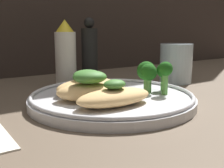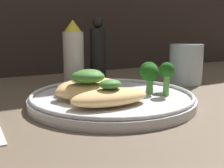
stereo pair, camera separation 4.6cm
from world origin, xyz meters
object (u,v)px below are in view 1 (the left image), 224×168
(plate, at_px, (112,98))
(sauce_bottle, at_px, (67,55))
(drinking_glass, at_px, (176,63))
(pepper_grinder, at_px, (90,54))
(broccoli_bunch, at_px, (153,72))

(plate, xyz_separation_m, sauce_bottle, (0.00, 0.18, 0.06))
(sauce_bottle, distance_m, drinking_glass, 0.25)
(sauce_bottle, bearing_deg, pepper_grinder, 0.00)
(broccoli_bunch, height_order, pepper_grinder, pepper_grinder)
(pepper_grinder, bearing_deg, broccoli_bunch, -84.65)
(plate, xyz_separation_m, pepper_grinder, (0.06, 0.18, 0.06))
(plate, bearing_deg, sauce_bottle, 89.28)
(pepper_grinder, xyz_separation_m, drinking_glass, (0.17, -0.10, -0.02))
(plate, distance_m, broccoli_bunch, 0.09)
(sauce_bottle, xyz_separation_m, pepper_grinder, (0.06, 0.00, -0.00))
(broccoli_bunch, relative_size, sauce_bottle, 0.50)
(sauce_bottle, bearing_deg, drinking_glass, -23.77)
(plate, bearing_deg, broccoli_bunch, -10.35)
(broccoli_bunch, distance_m, pepper_grinder, 0.20)
(sauce_bottle, bearing_deg, broccoli_bunch, -68.89)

